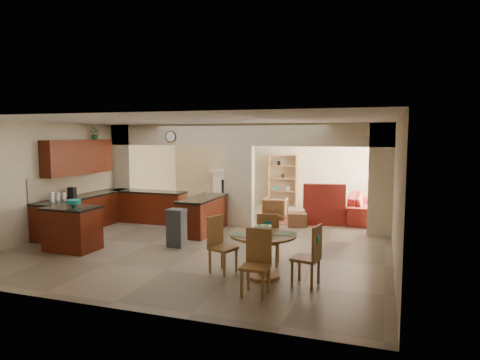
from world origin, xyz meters
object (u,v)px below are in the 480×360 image
(dining_table, at_px, (263,249))
(sofa, at_px, (366,207))
(armchair, at_px, (275,208))
(kitchen_island, at_px, (72,228))

(dining_table, relative_size, sofa, 0.45)
(sofa, height_order, armchair, sofa)
(kitchen_island, distance_m, sofa, 8.12)
(sofa, bearing_deg, armchair, 104.96)
(dining_table, height_order, sofa, dining_table)
(kitchen_island, distance_m, dining_table, 4.43)
(dining_table, bearing_deg, kitchen_island, 174.44)
(kitchen_island, height_order, dining_table, kitchen_island)
(dining_table, distance_m, armchair, 5.37)
(kitchen_island, height_order, sofa, kitchen_island)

